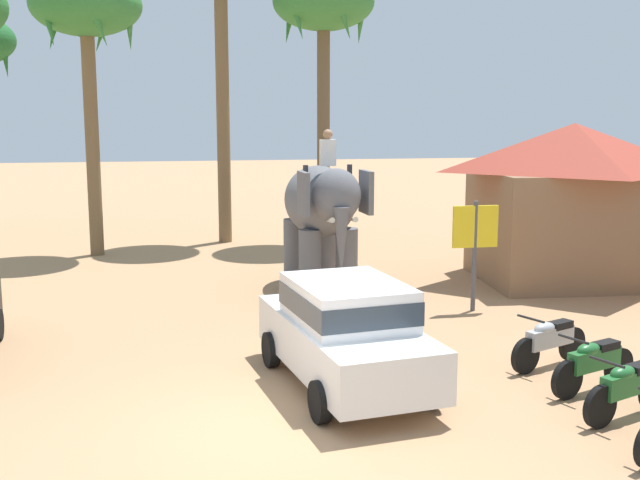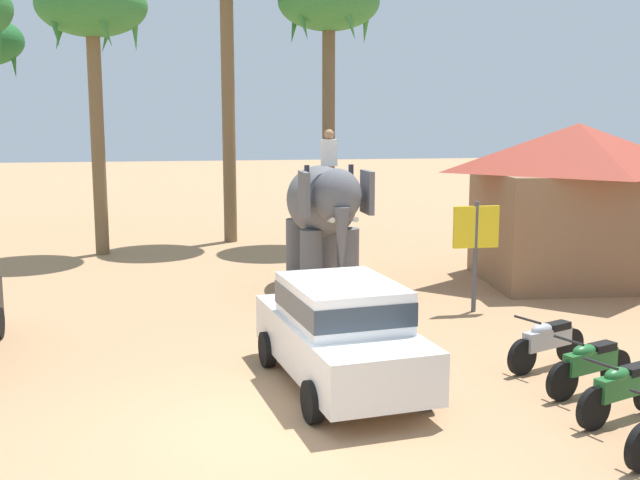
% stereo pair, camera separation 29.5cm
% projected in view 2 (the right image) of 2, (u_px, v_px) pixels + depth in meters
% --- Properties ---
extents(ground_plane, '(120.00, 120.00, 0.00)m').
position_uv_depth(ground_plane, '(263.00, 430.00, 10.56)').
color(ground_plane, tan).
extents(car_sedan_foreground, '(2.33, 4.31, 1.70)m').
position_uv_depth(car_sedan_foreground, '(340.00, 329.00, 12.10)').
color(car_sedan_foreground, white).
rests_on(car_sedan_foreground, ground).
extents(elephant_with_mahout, '(1.76, 3.91, 3.88)m').
position_uv_depth(elephant_with_mahout, '(323.00, 209.00, 18.54)').
color(elephant_with_mahout, slate).
rests_on(elephant_with_mahout, ground).
extents(motorcycle_mid_row, '(1.71, 0.84, 0.94)m').
position_uv_depth(motorcycle_mid_row, '(623.00, 389.00, 10.80)').
color(motorcycle_mid_row, black).
rests_on(motorcycle_mid_row, ground).
extents(motorcycle_fourth_in_row, '(1.71, 0.83, 0.94)m').
position_uv_depth(motorcycle_fourth_in_row, '(590.00, 364.00, 11.86)').
color(motorcycle_fourth_in_row, black).
rests_on(motorcycle_fourth_in_row, ground).
extents(motorcycle_far_in_row, '(1.68, 0.88, 0.94)m').
position_uv_depth(motorcycle_far_in_row, '(547.00, 342.00, 13.03)').
color(motorcycle_far_in_row, black).
rests_on(motorcycle_far_in_row, ground).
extents(palm_tree_far_back, '(3.20, 3.20, 8.58)m').
position_uv_depth(palm_tree_far_back, '(329.00, 10.00, 24.34)').
color(palm_tree_far_back, brown).
rests_on(palm_tree_far_back, ground).
extents(palm_tree_leaning_seaward, '(3.20, 3.20, 8.22)m').
position_uv_depth(palm_tree_leaning_seaward, '(92.00, 14.00, 22.50)').
color(palm_tree_leaning_seaward, brown).
rests_on(palm_tree_leaning_seaward, ground).
extents(roadside_hut, '(5.28, 4.54, 4.00)m').
position_uv_depth(roadside_hut, '(575.00, 199.00, 19.51)').
color(roadside_hut, '#8C6647').
rests_on(roadside_hut, ground).
extents(signboard_yellow, '(1.00, 0.10, 2.40)m').
position_uv_depth(signboard_yellow, '(476.00, 234.00, 16.58)').
color(signboard_yellow, '#4C4C51').
rests_on(signboard_yellow, ground).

